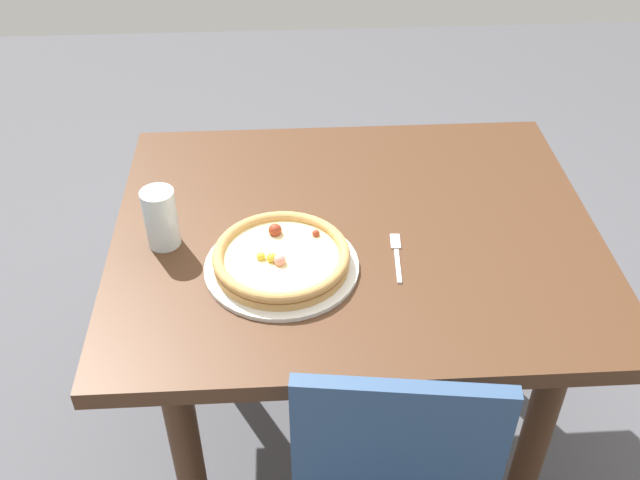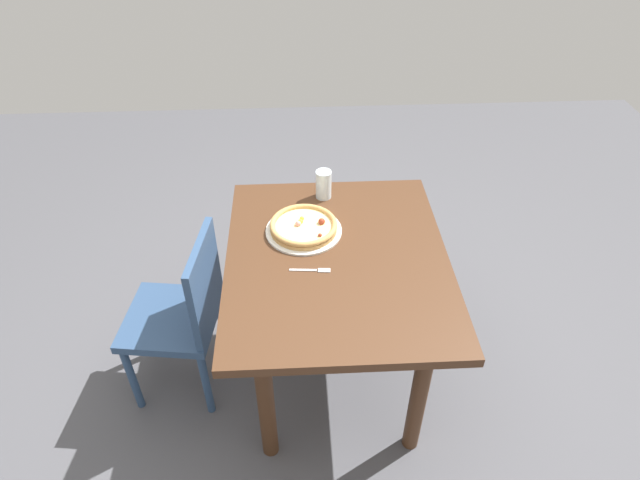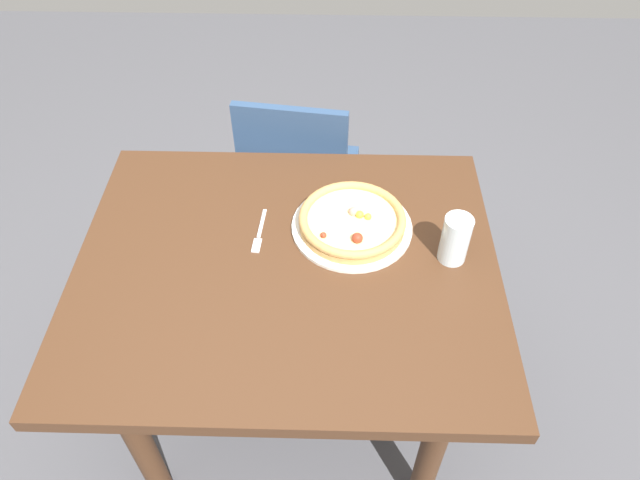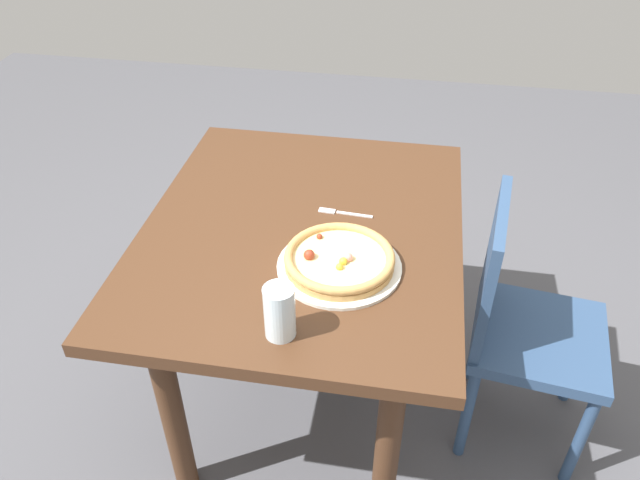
{
  "view_description": "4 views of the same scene",
  "coord_description": "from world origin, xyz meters",
  "px_view_note": "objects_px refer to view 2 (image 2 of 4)",
  "views": [
    {
      "loc": [
        -0.16,
        -1.33,
        1.8
      ],
      "look_at": [
        -0.09,
        -0.07,
        0.79
      ],
      "focal_mm": 40.91,
      "sensor_mm": 36.0,
      "label": 1
    },
    {
      "loc": [
        1.68,
        -0.16,
        2.25
      ],
      "look_at": [
        -0.09,
        -0.07,
        0.79
      ],
      "focal_mm": 30.37,
      "sensor_mm": 36.0,
      "label": 2
    },
    {
      "loc": [
        -0.11,
        1.02,
        1.94
      ],
      "look_at": [
        -0.09,
        -0.07,
        0.79
      ],
      "focal_mm": 33.14,
      "sensor_mm": 36.0,
      "label": 3
    },
    {
      "loc": [
        -1.43,
        -0.3,
        1.83
      ],
      "look_at": [
        -0.09,
        -0.07,
        0.79
      ],
      "focal_mm": 34.56,
      "sensor_mm": 36.0,
      "label": 4
    }
  ],
  "objects_px": {
    "plate": "(304,231)",
    "fork": "(314,270)",
    "pizza": "(304,226)",
    "dining_table": "(337,277)",
    "chair_near": "(184,312)",
    "drinking_glass": "(324,184)"
  },
  "relations": [
    {
      "from": "fork",
      "to": "drinking_glass",
      "type": "xyz_separation_m",
      "value": [
        -0.52,
        0.07,
        0.07
      ]
    },
    {
      "from": "plate",
      "to": "drinking_glass",
      "type": "relative_size",
      "value": 2.4
    },
    {
      "from": "pizza",
      "to": "chair_near",
      "type": "bearing_deg",
      "value": -71.45
    },
    {
      "from": "dining_table",
      "to": "plate",
      "type": "height_order",
      "value": "plate"
    },
    {
      "from": "pizza",
      "to": "fork",
      "type": "distance_m",
      "value": 0.26
    },
    {
      "from": "plate",
      "to": "pizza",
      "type": "height_order",
      "value": "pizza"
    },
    {
      "from": "pizza",
      "to": "drinking_glass",
      "type": "distance_m",
      "value": 0.28
    },
    {
      "from": "dining_table",
      "to": "chair_near",
      "type": "xyz_separation_m",
      "value": [
        0.01,
        -0.68,
        -0.17
      ]
    },
    {
      "from": "pizza",
      "to": "dining_table",
      "type": "bearing_deg",
      "value": 37.62
    },
    {
      "from": "plate",
      "to": "pizza",
      "type": "xyz_separation_m",
      "value": [
        -0.0,
        0.0,
        0.03
      ]
    },
    {
      "from": "pizza",
      "to": "plate",
      "type": "bearing_deg",
      "value": -74.82
    },
    {
      "from": "plate",
      "to": "fork",
      "type": "relative_size",
      "value": 2.02
    },
    {
      "from": "chair_near",
      "to": "drinking_glass",
      "type": "relative_size",
      "value": 6.26
    },
    {
      "from": "fork",
      "to": "drinking_glass",
      "type": "height_order",
      "value": "drinking_glass"
    },
    {
      "from": "dining_table",
      "to": "chair_near",
      "type": "distance_m",
      "value": 0.7
    },
    {
      "from": "dining_table",
      "to": "chair_near",
      "type": "bearing_deg",
      "value": -89.27
    },
    {
      "from": "chair_near",
      "to": "drinking_glass",
      "type": "distance_m",
      "value": 0.86
    },
    {
      "from": "drinking_glass",
      "to": "fork",
      "type": "bearing_deg",
      "value": -7.66
    },
    {
      "from": "pizza",
      "to": "fork",
      "type": "bearing_deg",
      "value": 7.16
    },
    {
      "from": "pizza",
      "to": "fork",
      "type": "height_order",
      "value": "pizza"
    },
    {
      "from": "dining_table",
      "to": "pizza",
      "type": "height_order",
      "value": "pizza"
    },
    {
      "from": "plate",
      "to": "chair_near",
      "type": "bearing_deg",
      "value": -71.45
    }
  ]
}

